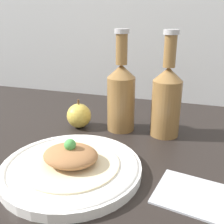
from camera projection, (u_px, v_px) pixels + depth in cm
name	position (u px, v px, depth cm)	size (l,w,h in cm)	color
ground_plane	(106.00, 177.00, 56.80)	(180.00, 110.00, 4.00)	black
plate	(71.00, 167.00, 54.53)	(29.19, 29.19, 2.37)	white
plated_food	(71.00, 158.00, 53.71)	(20.02, 20.02, 5.81)	beige
cider_bottle_left	(121.00, 94.00, 72.69)	(7.78, 7.78, 27.85)	olive
cider_bottle_right	(166.00, 98.00, 69.10)	(7.78, 7.78, 27.85)	olive
apple	(79.00, 116.00, 76.33)	(7.11, 7.11, 8.47)	gold
napkin	(200.00, 196.00, 47.27)	(17.38, 14.02, 0.80)	#B7BCC6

